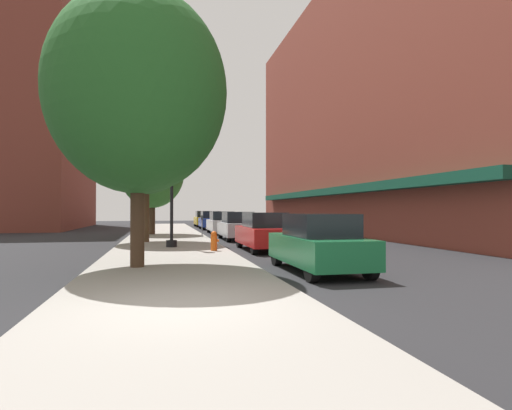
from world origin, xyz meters
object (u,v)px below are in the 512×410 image
Objects in this scene: tree_near at (152,172)px; car_green at (318,244)px; fire_hydrant at (214,241)px; car_white at (222,223)px; tree_mid at (138,92)px; tree_far at (146,140)px; parking_meter_near at (202,223)px; car_yellow at (204,219)px; car_silver at (237,226)px; car_blue at (210,220)px; car_red at (264,232)px; lamppost at (172,178)px.

tree_near reaches higher than car_green.
car_white is (2.28, 13.98, 0.29)m from fire_hydrant.
fire_hydrant is at bearing 57.55° from tree_mid.
tree_near is 6.96m from tree_far.
parking_meter_near is 18.89m from car_yellow.
car_blue is at bearing 88.67° from car_silver.
tree_far is at bearing -106.79° from car_blue.
car_red is at bearing -42.18° from tree_far.
tree_mid reaches higher than tree_near.
tree_far is (-0.20, -6.88, 1.05)m from tree_near.
car_red reaches higher than parking_meter_near.
car_red is 1.00× the size of car_blue.
car_red is (5.17, -4.69, -4.61)m from tree_far.
car_silver is (3.92, 5.26, -2.39)m from lamppost.
car_green is at bearing -92.15° from car_yellow.
fire_hydrant is at bearing -96.91° from car_yellow.
fire_hydrant is 27.48m from car_yellow.
car_red is at bearing -91.33° from car_silver.
lamppost reaches higher than parking_meter_near.
car_white is at bearing -92.15° from car_yellow.
lamppost is 3.77m from fire_hydrant.
tree_far is (-2.89, 5.47, 4.90)m from fire_hydrant.
car_blue and car_yellow have the same top height.
tree_near reaches higher than parking_meter_near.
car_green is at bearing -88.30° from car_red.
tree_mid is 1.88× the size of car_blue.
tree_mid is 1.88× the size of car_green.
car_silver is at bearing 72.75° from fire_hydrant.
car_red is at bearing -66.75° from tree_near.
tree_mid reaches higher than lamppost.
tree_far is 1.90× the size of car_yellow.
lamppost is at bearing -100.95° from car_yellow.
tree_far reaches higher than car_red.
tree_mid is (-1.13, -6.43, 2.00)m from lamppost.
car_white is at bearing 18.14° from tree_near.
car_yellow is (0.00, 13.40, 0.00)m from car_white.
tree_near is 19.07m from car_green.
lamppost reaches higher than car_blue.
tree_near is at bearing 102.29° from fire_hydrant.
fire_hydrant is 2.43m from car_red.
car_green is 19.69m from car_white.
car_green is 6.49m from car_red.
car_green is at bearing -63.31° from lamppost.
car_white is at bearing 88.67° from car_silver.
fire_hydrant is 14.17m from car_white.
car_red is (4.97, -11.57, -3.56)m from tree_near.
tree_near is at bearing -110.45° from car_yellow.
parking_meter_near is at bearing -109.72° from car_white.
tree_far reaches higher than car_yellow.
lamppost is 7.16m from parking_meter_near.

